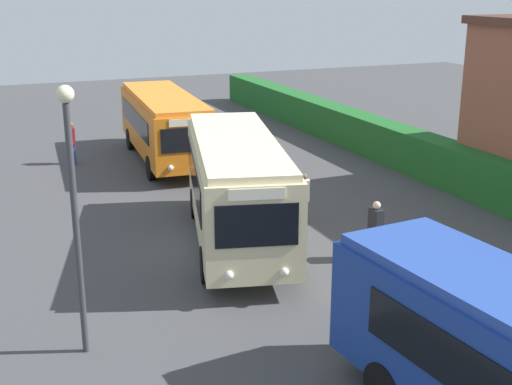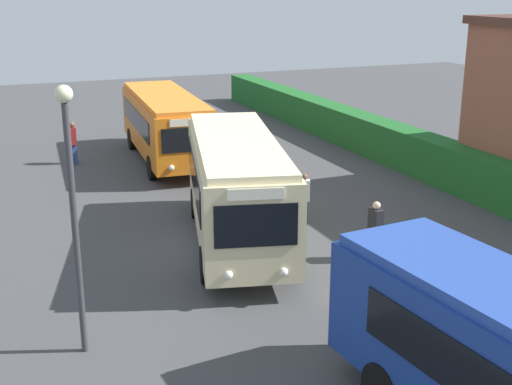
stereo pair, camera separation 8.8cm
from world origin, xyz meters
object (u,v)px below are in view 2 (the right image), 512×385
(person_left, at_px, (73,142))
(person_right, at_px, (304,197))
(lamppost, at_px, (72,193))
(bus_cream, at_px, (237,185))
(person_center, at_px, (217,138))
(person_far, at_px, (375,229))
(bus_orange, at_px, (166,123))

(person_left, distance_m, person_right, 12.46)
(lamppost, bearing_deg, bus_cream, 130.97)
(bus_cream, height_order, person_right, bus_cream)
(person_left, distance_m, person_center, 6.41)
(lamppost, bearing_deg, person_left, 172.41)
(lamppost, bearing_deg, person_far, 102.80)
(bus_orange, bearing_deg, person_center, 93.13)
(bus_orange, bearing_deg, person_right, 15.48)
(bus_orange, xyz_separation_m, lamppost, (15.37, -6.11, 1.86))
(bus_orange, distance_m, person_far, 13.67)
(person_center, height_order, person_right, person_right)
(person_center, relative_size, person_far, 0.93)
(bus_orange, distance_m, bus_cream, 10.73)
(bus_cream, distance_m, person_far, 4.31)
(bus_orange, height_order, person_left, bus_orange)
(bus_orange, height_order, person_center, bus_orange)
(person_far, bearing_deg, lamppost, 12.47)
(person_center, relative_size, person_right, 0.95)
(bus_cream, bearing_deg, person_left, -150.12)
(person_left, height_order, person_right, person_left)
(person_far, distance_m, lamppost, 9.19)
(bus_cream, relative_size, person_center, 5.40)
(person_left, xyz_separation_m, person_far, (14.52, 6.38, -0.07))
(person_center, height_order, lamppost, lamppost)
(bus_cream, distance_m, person_right, 2.97)
(bus_orange, height_order, bus_cream, bus_cream)
(person_far, relative_size, lamppost, 0.31)
(person_right, bearing_deg, person_far, 33.30)
(person_left, bearing_deg, person_far, -65.56)
(person_right, relative_size, person_far, 0.99)
(bus_cream, xyz_separation_m, lamppost, (4.66, -5.37, 1.71))
(person_left, xyz_separation_m, person_center, (1.16, 6.30, -0.13))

